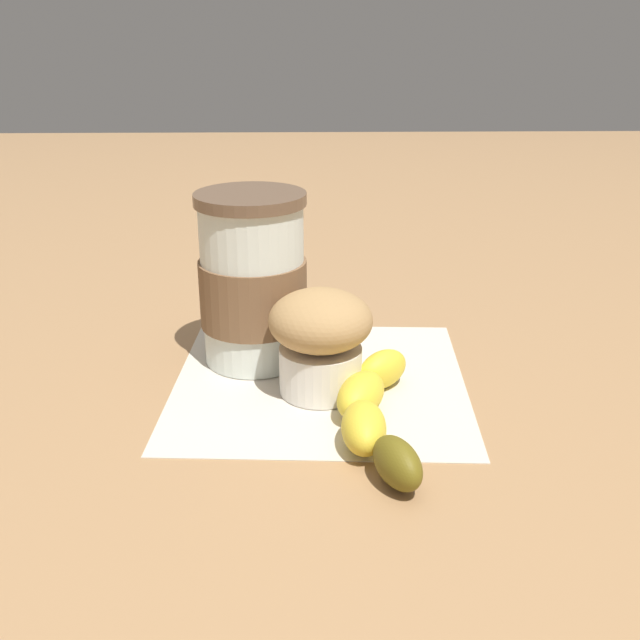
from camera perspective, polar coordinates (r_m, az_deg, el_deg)
ground_plane at (r=0.64m, az=0.00°, el=-4.76°), size 3.00×3.00×0.00m
paper_napkin at (r=0.64m, az=0.00°, el=-4.70°), size 0.26×0.26×0.00m
coffee_cup at (r=0.66m, az=-5.13°, el=2.87°), size 0.10×0.10×0.15m
muffin at (r=0.61m, az=0.23°, el=-1.32°), size 0.08×0.08×0.09m
banana at (r=0.56m, az=4.07°, el=-6.89°), size 0.08×0.20×0.03m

